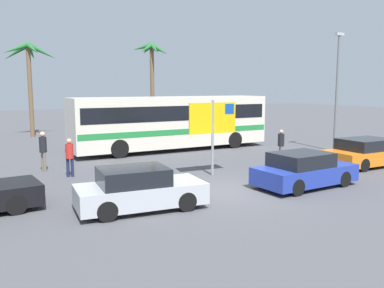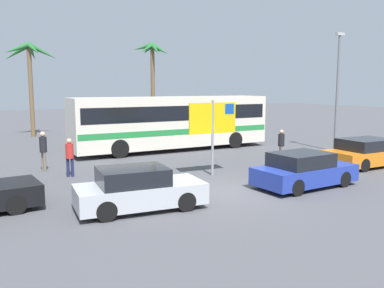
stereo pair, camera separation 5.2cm
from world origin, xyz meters
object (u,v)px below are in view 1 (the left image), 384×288
object	(u,v)px
ferry_sign	(214,121)
pedestrian_crossing_lot	(70,154)
car_blue	(304,170)
pedestrian_by_bus	(281,143)
bus_front_coach	(172,120)
pedestrian_near_sign	(43,148)
car_orange	(368,153)
car_silver	(139,189)

from	to	relation	value
ferry_sign	pedestrian_crossing_lot	bearing A→B (deg)	157.45
car_blue	pedestrian_by_bus	xyz separation A→B (m)	(2.83, 4.50, 0.31)
bus_front_coach	ferry_sign	world-z (taller)	ferry_sign
bus_front_coach	car_blue	distance (m)	10.64
pedestrian_near_sign	pedestrian_by_bus	distance (m)	11.41
bus_front_coach	car_orange	xyz separation A→B (m)	(5.99, -9.00, -1.15)
car_blue	car_orange	xyz separation A→B (m)	(5.70, 1.57, 0.00)
pedestrian_crossing_lot	pedestrian_by_bus	world-z (taller)	pedestrian_crossing_lot
car_orange	bus_front_coach	bearing A→B (deg)	124.50
ferry_sign	bus_front_coach	bearing A→B (deg)	80.75
bus_front_coach	car_orange	bearing A→B (deg)	-56.35
car_silver	pedestrian_crossing_lot	distance (m)	5.79
car_orange	car_silver	world-z (taller)	same
ferry_sign	car_blue	xyz separation A→B (m)	(1.87, -3.44, -1.69)
car_orange	car_silver	size ratio (longest dim) A/B	1.14
bus_front_coach	car_blue	bearing A→B (deg)	-88.42
ferry_sign	car_orange	world-z (taller)	ferry_sign
car_silver	pedestrian_by_bus	size ratio (longest dim) A/B	2.50
bus_front_coach	car_blue	size ratio (longest dim) A/B	2.94
car_orange	pedestrian_crossing_lot	bearing A→B (deg)	161.82
car_orange	pedestrian_crossing_lot	world-z (taller)	pedestrian_crossing_lot
bus_front_coach	pedestrian_by_bus	xyz separation A→B (m)	(3.12, -6.07, -0.83)
car_silver	pedestrian_near_sign	xyz separation A→B (m)	(-1.59, 7.44, 0.43)
car_silver	pedestrian_crossing_lot	size ratio (longest dim) A/B	2.49
pedestrian_near_sign	ferry_sign	bearing A→B (deg)	129.26
ferry_sign	car_blue	world-z (taller)	ferry_sign
pedestrian_by_bus	car_silver	bearing A→B (deg)	-128.99
bus_front_coach	car_silver	world-z (taller)	bus_front_coach
car_blue	pedestrian_crossing_lot	bearing A→B (deg)	137.85
car_orange	pedestrian_by_bus	size ratio (longest dim) A/B	2.84
pedestrian_crossing_lot	pedestrian_by_bus	xyz separation A→B (m)	(10.15, -1.56, -0.00)
bus_front_coach	pedestrian_crossing_lot	bearing A→B (deg)	-147.30
pedestrian_near_sign	pedestrian_by_bus	size ratio (longest dim) A/B	1.10
pedestrian_by_bus	car_blue	bearing A→B (deg)	-95.17
car_blue	pedestrian_crossing_lot	world-z (taller)	pedestrian_crossing_lot
bus_front_coach	car_silver	distance (m)	12.03
car_silver	pedestrian_by_bus	bearing A→B (deg)	29.47
car_blue	ferry_sign	bearing A→B (deg)	115.99
ferry_sign	pedestrian_by_bus	bearing A→B (deg)	15.96
pedestrian_crossing_lot	car_silver	bearing A→B (deg)	29.26
ferry_sign	pedestrian_near_sign	xyz separation A→B (m)	(-6.23, 4.34, -1.26)
pedestrian_near_sign	pedestrian_by_bus	xyz separation A→B (m)	(10.92, -3.28, -0.11)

